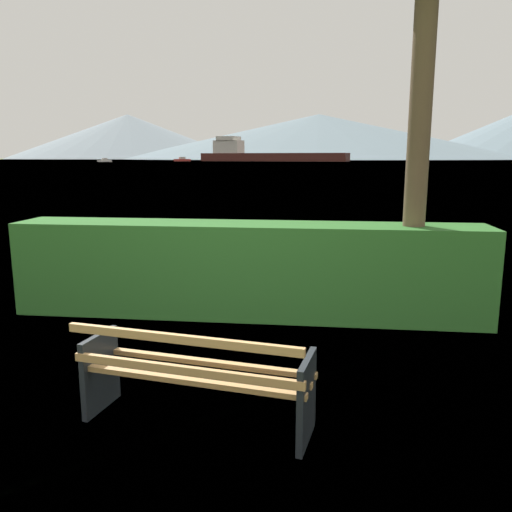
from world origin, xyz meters
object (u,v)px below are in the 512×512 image
(park_bench, at_px, (195,376))
(cargo_ship_large, at_px, (262,154))
(sailboat_mid, at_px, (105,161))
(fishing_boat_near, at_px, (182,160))

(park_bench, relative_size, cargo_ship_large, 0.03)
(park_bench, bearing_deg, sailboat_mid, 113.26)
(cargo_ship_large, height_order, sailboat_mid, cargo_ship_large)
(fishing_boat_near, bearing_deg, sailboat_mid, -131.50)
(park_bench, xyz_separation_m, cargo_ship_large, (-28.20, 261.99, 3.13))
(cargo_ship_large, relative_size, sailboat_mid, 12.72)
(fishing_boat_near, height_order, sailboat_mid, fishing_boat_near)
(fishing_boat_near, relative_size, sailboat_mid, 1.36)
(park_bench, height_order, cargo_ship_large, cargo_ship_large)
(cargo_ship_large, bearing_deg, park_bench, -83.86)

